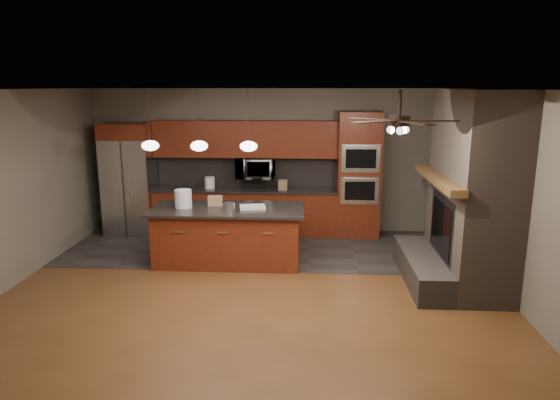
# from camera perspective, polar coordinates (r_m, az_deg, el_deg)

# --- Properties ---
(ground) EXTENTS (7.00, 7.00, 0.00)m
(ground) POSITION_cam_1_polar(r_m,az_deg,el_deg) (7.33, -2.89, -9.92)
(ground) COLOR brown
(ground) RESTS_ON ground
(ceiling) EXTENTS (7.00, 6.00, 0.02)m
(ceiling) POSITION_cam_1_polar(r_m,az_deg,el_deg) (6.76, -3.16, 12.52)
(ceiling) COLOR white
(ceiling) RESTS_ON back_wall
(back_wall) EXTENTS (7.00, 0.02, 2.80)m
(back_wall) POSITION_cam_1_polar(r_m,az_deg,el_deg) (9.85, -1.06, 4.48)
(back_wall) COLOR #6A6255
(back_wall) RESTS_ON ground
(right_wall) EXTENTS (0.02, 6.00, 2.80)m
(right_wall) POSITION_cam_1_polar(r_m,az_deg,el_deg) (7.39, 25.05, 0.42)
(right_wall) COLOR #6A6255
(right_wall) RESTS_ON ground
(left_wall) EXTENTS (0.02, 6.00, 2.80)m
(left_wall) POSITION_cam_1_polar(r_m,az_deg,el_deg) (8.09, -28.49, 1.05)
(left_wall) COLOR #6A6255
(left_wall) RESTS_ON ground
(slate_tile_patch) EXTENTS (7.00, 2.40, 0.01)m
(slate_tile_patch) POSITION_cam_1_polar(r_m,az_deg,el_deg) (9.01, -1.63, -5.46)
(slate_tile_patch) COLOR #322F2D
(slate_tile_patch) RESTS_ON ground
(fireplace_column) EXTENTS (1.30, 2.10, 2.80)m
(fireplace_column) POSITION_cam_1_polar(r_m,az_deg,el_deg) (7.63, 20.68, 0.37)
(fireplace_column) COLOR brown
(fireplace_column) RESTS_ON ground
(back_cabinetry) EXTENTS (3.59, 0.64, 2.20)m
(back_cabinetry) POSITION_cam_1_polar(r_m,az_deg,el_deg) (9.74, -3.96, 1.33)
(back_cabinetry) COLOR maroon
(back_cabinetry) RESTS_ON ground
(oven_tower) EXTENTS (0.80, 0.63, 2.38)m
(oven_tower) POSITION_cam_1_polar(r_m,az_deg,el_deg) (9.60, 8.98, 2.84)
(oven_tower) COLOR maroon
(oven_tower) RESTS_ON ground
(microwave) EXTENTS (0.73, 0.41, 0.50)m
(microwave) POSITION_cam_1_polar(r_m,az_deg,el_deg) (9.65, -2.81, 3.69)
(microwave) COLOR silver
(microwave) RESTS_ON back_cabinetry
(refrigerator) EXTENTS (0.93, 0.75, 2.15)m
(refrigerator) POSITION_cam_1_polar(r_m,az_deg,el_deg) (10.12, -16.79, 2.30)
(refrigerator) COLOR silver
(refrigerator) RESTS_ON ground
(kitchen_island) EXTENTS (2.47, 1.13, 0.92)m
(kitchen_island) POSITION_cam_1_polar(r_m,az_deg,el_deg) (8.22, -5.94, -3.99)
(kitchen_island) COLOR maroon
(kitchen_island) RESTS_ON ground
(white_bucket) EXTENTS (0.34, 0.34, 0.29)m
(white_bucket) POSITION_cam_1_polar(r_m,az_deg,el_deg) (8.20, -10.99, 0.15)
(white_bucket) COLOR white
(white_bucket) RESTS_ON kitchen_island
(paint_can) EXTENTS (0.21, 0.21, 0.13)m
(paint_can) POSITION_cam_1_polar(r_m,az_deg,el_deg) (7.89, -5.87, -0.79)
(paint_can) COLOR #B3B3B8
(paint_can) RESTS_ON kitchen_island
(paint_tray) EXTENTS (0.45, 0.36, 0.04)m
(paint_tray) POSITION_cam_1_polar(r_m,az_deg,el_deg) (8.04, -3.15, -0.81)
(paint_tray) COLOR silver
(paint_tray) RESTS_ON kitchen_island
(cardboard_box) EXTENTS (0.26, 0.21, 0.15)m
(cardboard_box) POSITION_cam_1_polar(r_m,az_deg,el_deg) (8.29, -7.41, -0.09)
(cardboard_box) COLOR #9F7352
(cardboard_box) RESTS_ON kitchen_island
(counter_bucket) EXTENTS (0.20, 0.20, 0.22)m
(counter_bucket) POSITION_cam_1_polar(r_m,az_deg,el_deg) (9.79, -8.03, 1.98)
(counter_bucket) COLOR white
(counter_bucket) RESTS_ON back_cabinetry
(counter_box) EXTENTS (0.19, 0.15, 0.19)m
(counter_box) POSITION_cam_1_polar(r_m,az_deg,el_deg) (9.56, 0.36, 1.76)
(counter_box) COLOR olive
(counter_box) RESTS_ON back_cabinetry
(pendant_left) EXTENTS (0.26, 0.26, 0.92)m
(pendant_left) POSITION_cam_1_polar(r_m,az_deg,el_deg) (7.85, -14.61, 6.07)
(pendant_left) COLOR black
(pendant_left) RESTS_ON ceiling
(pendant_center) EXTENTS (0.26, 0.26, 0.92)m
(pendant_center) POSITION_cam_1_polar(r_m,az_deg,el_deg) (7.65, -9.23, 6.15)
(pendant_center) COLOR black
(pendant_center) RESTS_ON ceiling
(pendant_right) EXTENTS (0.26, 0.26, 0.92)m
(pendant_right) POSITION_cam_1_polar(r_m,az_deg,el_deg) (7.52, -3.61, 6.18)
(pendant_right) COLOR black
(pendant_right) RESTS_ON ceiling
(ceiling_fan) EXTENTS (1.27, 1.33, 0.41)m
(ceiling_fan) POSITION_cam_1_polar(r_m,az_deg,el_deg) (6.02, 13.47, 8.89)
(ceiling_fan) COLOR black
(ceiling_fan) RESTS_ON ceiling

